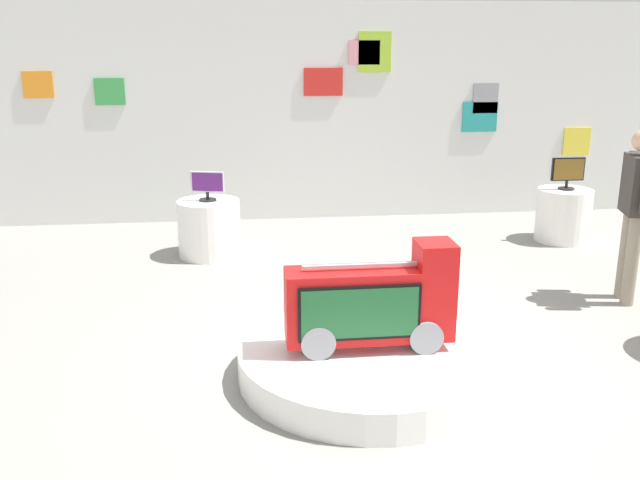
# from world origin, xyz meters

# --- Properties ---
(ground_plane) EXTENTS (30.00, 30.00, 0.00)m
(ground_plane) POSITION_xyz_m (0.00, 0.00, 0.00)
(ground_plane) COLOR gray
(back_wall_display) EXTENTS (11.21, 0.13, 2.88)m
(back_wall_display) POSITION_xyz_m (0.01, 4.36, 1.44)
(back_wall_display) COLOR silver
(back_wall_display) RESTS_ON ground
(main_display_pedestal) EXTENTS (1.88, 1.88, 0.23)m
(main_display_pedestal) POSITION_xyz_m (-0.25, -0.46, 0.11)
(main_display_pedestal) COLOR white
(main_display_pedestal) RESTS_ON ground
(novelty_firetruck_tv) EXTENTS (1.19, 0.36, 0.78)m
(novelty_firetruck_tv) POSITION_xyz_m (-0.23, -0.46, 0.55)
(novelty_firetruck_tv) COLOR gray
(novelty_firetruck_tv) RESTS_ON main_display_pedestal
(display_pedestal_left_rear) EXTENTS (0.65, 0.65, 0.64)m
(display_pedestal_left_rear) POSITION_xyz_m (2.78, 2.82, 0.32)
(display_pedestal_left_rear) COLOR white
(display_pedestal_left_rear) RESTS_ON ground
(tv_on_left_rear) EXTENTS (0.40, 0.19, 0.39)m
(tv_on_left_rear) POSITION_xyz_m (2.78, 2.81, 0.86)
(tv_on_left_rear) COLOR black
(tv_on_left_rear) RESTS_ON display_pedestal_left_rear
(display_pedestal_center_rear) EXTENTS (0.70, 0.70, 0.64)m
(display_pedestal_center_rear) POSITION_xyz_m (-1.50, 2.70, 0.32)
(display_pedestal_center_rear) COLOR white
(display_pedestal_center_rear) RESTS_ON ground
(tv_on_center_rear) EXTENTS (0.38, 0.19, 0.33)m
(tv_on_center_rear) POSITION_xyz_m (-1.50, 2.69, 0.82)
(tv_on_center_rear) COLOR black
(tv_on_center_rear) RESTS_ON display_pedestal_center_rear
(shopper_browsing_near_truck) EXTENTS (0.29, 0.54, 1.61)m
(shopper_browsing_near_truck) POSITION_xyz_m (2.43, 0.78, 0.94)
(shopper_browsing_near_truck) COLOR gray
(shopper_browsing_near_truck) RESTS_ON ground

